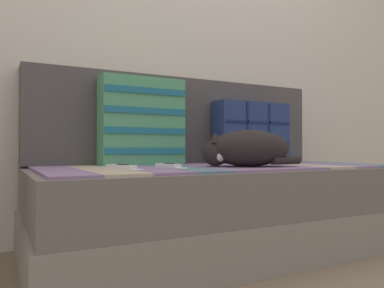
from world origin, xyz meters
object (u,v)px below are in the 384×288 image
(sleeping_cat, at_px, (245,149))
(game_remote_far, at_px, (122,167))
(game_remote_near, at_px, (169,166))
(throw_pillow_striped, at_px, (142,122))
(throw_pillow_quilted, at_px, (252,133))
(couch, at_px, (217,208))

(sleeping_cat, bearing_deg, game_remote_far, 176.79)
(game_remote_near, bearing_deg, game_remote_far, -176.00)
(throw_pillow_striped, distance_m, sleeping_cat, 0.53)
(throw_pillow_striped, relative_size, sleeping_cat, 1.02)
(sleeping_cat, bearing_deg, throw_pillow_quilted, 49.72)
(sleeping_cat, relative_size, game_remote_near, 2.22)
(sleeping_cat, distance_m, game_remote_near, 0.36)
(game_remote_near, distance_m, game_remote_far, 0.20)
(couch, bearing_deg, sleeping_cat, -75.63)
(couch, distance_m, sleeping_cat, 0.33)
(couch, xyz_separation_m, sleeping_cat, (0.04, -0.17, 0.28))
(throw_pillow_striped, relative_size, game_remote_near, 2.26)
(game_remote_far, bearing_deg, game_remote_near, 4.00)
(sleeping_cat, distance_m, game_remote_far, 0.55)
(game_remote_near, height_order, game_remote_far, same)
(throw_pillow_quilted, relative_size, throw_pillow_striped, 1.08)
(throw_pillow_quilted, relative_size, game_remote_far, 2.31)
(throw_pillow_quilted, bearing_deg, game_remote_far, -157.83)
(sleeping_cat, height_order, game_remote_far, sleeping_cat)
(throw_pillow_quilted, height_order, game_remote_far, throw_pillow_quilted)
(throw_pillow_striped, xyz_separation_m, game_remote_far, (-0.21, -0.36, -0.20))
(couch, height_order, game_remote_far, game_remote_far)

